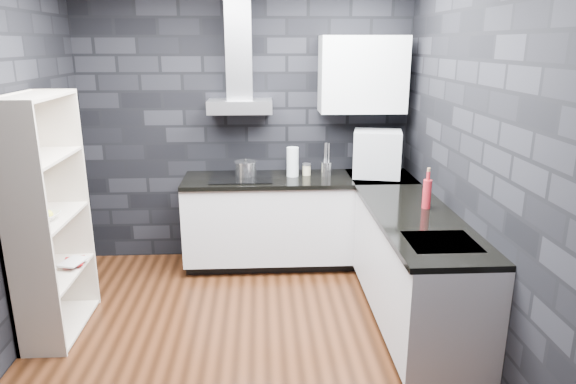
{
  "coord_description": "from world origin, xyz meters",
  "views": [
    {
      "loc": [
        0.14,
        -3.44,
        2.13
      ],
      "look_at": [
        0.35,
        0.45,
        1.0
      ],
      "focal_mm": 32.0,
      "sensor_mm": 36.0,
      "label": 1
    }
  ],
  "objects": [
    {
      "name": "ground",
      "position": [
        0.0,
        0.0,
        0.0
      ],
      "size": [
        3.2,
        3.2,
        0.0
      ],
      "primitive_type": "plane",
      "color": "#422110"
    },
    {
      "name": "wall_back",
      "position": [
        0.0,
        1.62,
        1.35
      ],
      "size": [
        3.2,
        0.05,
        2.7
      ],
      "primitive_type": "cube",
      "color": "black",
      "rests_on": "ground"
    },
    {
      "name": "wall_front",
      "position": [
        0.0,
        -1.62,
        1.35
      ],
      "size": [
        3.2,
        0.05,
        2.7
      ],
      "primitive_type": "cube",
      "color": "black",
      "rests_on": "ground"
    },
    {
      "name": "wall_right",
      "position": [
        1.62,
        0.0,
        1.35
      ],
      "size": [
        0.05,
        3.2,
        2.7
      ],
      "primitive_type": "cube",
      "color": "black",
      "rests_on": "ground"
    },
    {
      "name": "toekick_back",
      "position": [
        0.5,
        1.34,
        0.05
      ],
      "size": [
        2.18,
        0.5,
        0.1
      ],
      "primitive_type": "cube",
      "color": "black",
      "rests_on": "ground"
    },
    {
      "name": "toekick_right",
      "position": [
        1.34,
        0.1,
        0.05
      ],
      "size": [
        0.5,
        1.78,
        0.1
      ],
      "primitive_type": "cube",
      "color": "black",
      "rests_on": "ground"
    },
    {
      "name": "counter_back_cab",
      "position": [
        0.5,
        1.3,
        0.48
      ],
      "size": [
        2.2,
        0.6,
        0.76
      ],
      "primitive_type": "cube",
      "color": "silver",
      "rests_on": "ground"
    },
    {
      "name": "counter_right_cab",
      "position": [
        1.3,
        0.1,
        0.48
      ],
      "size": [
        0.6,
        1.8,
        0.76
      ],
      "primitive_type": "cube",
      "color": "silver",
      "rests_on": "ground"
    },
    {
      "name": "counter_back_top",
      "position": [
        0.5,
        1.29,
        0.88
      ],
      "size": [
        2.2,
        0.62,
        0.04
      ],
      "primitive_type": "cube",
      "color": "black",
      "rests_on": "counter_back_cab"
    },
    {
      "name": "counter_right_top",
      "position": [
        1.29,
        0.1,
        0.88
      ],
      "size": [
        0.62,
        1.8,
        0.04
      ],
      "primitive_type": "cube",
      "color": "black",
      "rests_on": "counter_right_cab"
    },
    {
      "name": "counter_corner_top",
      "position": [
        1.3,
        1.3,
        0.88
      ],
      "size": [
        0.62,
        0.62,
        0.04
      ],
      "primitive_type": "cube",
      "color": "black",
      "rests_on": "counter_right_cab"
    },
    {
      "name": "hood_body",
      "position": [
        -0.05,
        1.43,
        1.56
      ],
      "size": [
        0.6,
        0.34,
        0.12
      ],
      "primitive_type": "cube",
      "color": "silver",
      "rests_on": "wall_back"
    },
    {
      "name": "hood_chimney",
      "position": [
        -0.05,
        1.5,
        2.07
      ],
      "size": [
        0.24,
        0.2,
        0.9
      ],
      "primitive_type": "cube",
      "color": "silver",
      "rests_on": "hood_body"
    },
    {
      "name": "upper_cabinet",
      "position": [
        1.1,
        1.43,
        1.85
      ],
      "size": [
        0.8,
        0.35,
        0.7
      ],
      "primitive_type": "cube",
      "color": "silver",
      "rests_on": "wall_back"
    },
    {
      "name": "cooktop",
      "position": [
        -0.05,
        1.3,
        0.91
      ],
      "size": [
        0.58,
        0.5,
        0.01
      ],
      "primitive_type": "cube",
      "color": "black",
      "rests_on": "counter_back_top"
    },
    {
      "name": "sink_rim",
      "position": [
        1.3,
        -0.4,
        0.89
      ],
      "size": [
        0.44,
        0.4,
        0.01
      ],
      "primitive_type": "cube",
      "color": "silver",
      "rests_on": "counter_right_top"
    },
    {
      "name": "pot",
      "position": [
        -0.01,
        1.36,
        0.97
      ],
      "size": [
        0.27,
        0.27,
        0.12
      ],
      "primitive_type": "cylinder",
      "rotation": [
        0.0,
        0.0,
        0.42
      ],
      "color": "silver",
      "rests_on": "cooktop"
    },
    {
      "name": "glass_vase",
      "position": [
        0.44,
        1.34,
        1.04
      ],
      "size": [
        0.13,
        0.13,
        0.28
      ],
      "primitive_type": "cylinder",
      "rotation": [
        0.0,
        0.0,
        0.18
      ],
      "color": "white",
      "rests_on": "counter_back_top"
    },
    {
      "name": "storage_jar",
      "position": [
        0.58,
        1.38,
        0.95
      ],
      "size": [
        0.1,
        0.1,
        0.1
      ],
      "primitive_type": "cylinder",
      "rotation": [
        0.0,
        0.0,
        0.27
      ],
      "color": "tan",
      "rests_on": "counter_back_top"
    },
    {
      "name": "utensil_crock",
      "position": [
        0.77,
        1.35,
        0.97
      ],
      "size": [
        0.12,
        0.12,
        0.13
      ],
      "primitive_type": "cylinder",
      "rotation": [
        0.0,
        0.0,
        0.17
      ],
      "color": "silver",
      "rests_on": "counter_back_top"
    },
    {
      "name": "appliance_garage",
      "position": [
        1.24,
        1.27,
        1.12
      ],
      "size": [
        0.5,
        0.42,
        0.44
      ],
      "primitive_type": "cube",
      "rotation": [
        0.0,
        0.0,
        -0.22
      ],
      "color": "#A7AAAF",
      "rests_on": "counter_back_top"
    },
    {
      "name": "red_bottle",
      "position": [
        1.42,
        0.29,
        1.01
      ],
      "size": [
        0.07,
        0.07,
        0.23
      ],
      "primitive_type": "cylinder",
      "rotation": [
        0.0,
        0.0,
        0.02
      ],
      "color": "maroon",
      "rests_on": "counter_right_top"
    },
    {
      "name": "bookshelf",
      "position": [
        -1.42,
        0.19,
        0.9
      ],
      "size": [
        0.45,
        0.84,
        1.8
      ],
      "primitive_type": "cube",
      "rotation": [
        0.0,
        0.0,
        0.15
      ],
      "color": "beige",
      "rests_on": "ground"
    },
    {
      "name": "fruit_bowl",
      "position": [
        -1.42,
        0.13,
        0.94
      ],
      "size": [
        0.23,
        0.23,
        0.05
      ],
      "primitive_type": "imported",
      "rotation": [
        0.0,
        0.0,
        -0.12
      ],
      "color": "silver",
      "rests_on": "bookshelf"
    },
    {
      "name": "book_red",
      "position": [
        -1.41,
        0.34,
        0.57
      ],
      "size": [
        0.15,
        0.05,
        0.2
      ],
      "primitive_type": "imported",
      "rotation": [
        0.0,
        0.0,
        0.24
      ],
      "color": "maroon",
      "rests_on": "bookshelf"
    },
    {
      "name": "book_second",
      "position": [
        -1.4,
        0.35,
        0.59
      ],
      "size": [
        0.15,
        0.06,
        0.21
      ],
      "primitive_type": "imported",
      "rotation": [
        0.0,
        0.0,
        -0.29
      ],
      "color": "#B2B2B2",
      "rests_on": "bookshelf"
    }
  ]
}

